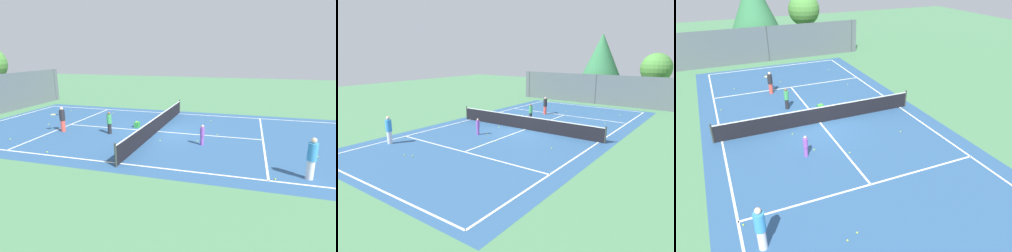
# 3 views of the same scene
# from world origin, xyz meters

# --- Properties ---
(ground_plane) EXTENTS (80.00, 80.00, 0.00)m
(ground_plane) POSITION_xyz_m (0.00, 0.00, 0.00)
(ground_plane) COLOR #4C8456
(court_surface) EXTENTS (13.00, 25.00, 0.01)m
(court_surface) POSITION_xyz_m (0.00, 0.00, 0.00)
(court_surface) COLOR #2D5684
(court_surface) RESTS_ON ground_plane
(tennis_net) EXTENTS (11.90, 0.10, 1.10)m
(tennis_net) POSITION_xyz_m (0.00, 0.00, 0.51)
(tennis_net) COLOR #333833
(tennis_net) RESTS_ON ground_plane
(perimeter_fence) EXTENTS (18.00, 0.12, 3.20)m
(perimeter_fence) POSITION_xyz_m (0.00, 14.00, 1.60)
(perimeter_fence) COLOR #515B60
(perimeter_fence) RESTS_ON ground_plane
(tree_0) EXTENTS (4.40, 4.40, 7.60)m
(tree_0) POSITION_xyz_m (-0.46, 16.52, 5.14)
(tree_0) COLOR brown
(tree_0) RESTS_ON ground_plane
(tree_1) EXTENTS (3.30, 3.30, 5.47)m
(tree_1) POSITION_xyz_m (4.98, 18.42, 3.80)
(tree_1) COLOR brown
(tree_1) RESTS_ON ground_plane
(player_0) EXTENTS (0.30, 0.30, 1.39)m
(player_0) POSITION_xyz_m (-1.25, 2.71, 0.71)
(player_0) COLOR #232328
(player_0) RESTS_ON ground_plane
(player_1) EXTENTS (0.48, 0.92, 1.58)m
(player_1) POSITION_xyz_m (-1.62, 5.81, 0.82)
(player_1) COLOR #E54C3F
(player_1) RESTS_ON ground_plane
(player_2) EXTENTS (0.37, 0.37, 1.73)m
(player_2) POSITION_xyz_m (-4.87, -7.96, 0.88)
(player_2) COLOR silver
(player_2) RESTS_ON ground_plane
(player_3) EXTENTS (0.24, 0.24, 1.14)m
(player_3) POSITION_xyz_m (-1.84, -3.15, 0.58)
(player_3) COLOR purple
(player_3) RESTS_ON ground_plane
(ball_crate) EXTENTS (0.38, 0.31, 0.43)m
(ball_crate) POSITION_xyz_m (0.65, 1.66, 0.18)
(ball_crate) COLOR green
(ball_crate) RESTS_ON ground_plane
(tennis_ball_0) EXTENTS (0.07, 0.07, 0.07)m
(tennis_ball_0) POSITION_xyz_m (-5.19, 4.17, 0.03)
(tennis_ball_0) COLOR #CCE533
(tennis_ball_0) RESTS_ON ground_plane
(tennis_ball_1) EXTENTS (0.07, 0.07, 0.07)m
(tennis_ball_1) POSITION_xyz_m (4.11, 9.15, 0.03)
(tennis_ball_1) COLOR #CCE533
(tennis_ball_1) RESTS_ON ground_plane
(tennis_ball_2) EXTENTS (0.07, 0.07, 0.07)m
(tennis_ball_2) POSITION_xyz_m (-1.31, -2.79, 0.03)
(tennis_ball_2) COLOR #CCE533
(tennis_ball_2) RESTS_ON ground_plane
(tennis_ball_3) EXTENTS (0.07, 0.07, 0.07)m
(tennis_ball_3) POSITION_xyz_m (3.72, -2.89, 0.03)
(tennis_ball_3) COLOR #CCE533
(tennis_ball_3) RESTS_ON ground_plane
(tennis_ball_4) EXTENTS (0.07, 0.07, 0.07)m
(tennis_ball_4) POSITION_xyz_m (4.12, 5.21, 0.03)
(tennis_ball_4) COLOR #CCE533
(tennis_ball_4) RESTS_ON ground_plane
(tennis_ball_5) EXTENTS (0.07, 0.07, 0.07)m
(tennis_ball_5) POSITION_xyz_m (-1.88, -0.76, 0.03)
(tennis_ball_5) COLOR #CCE533
(tennis_ball_5) RESTS_ON ground_plane
(tennis_ball_6) EXTENTS (0.07, 0.07, 0.07)m
(tennis_ball_6) POSITION_xyz_m (-5.34, -6.66, 0.03)
(tennis_ball_6) COLOR #CCE533
(tennis_ball_6) RESTS_ON ground_plane
(tennis_ball_7) EXTENTS (0.07, 0.07, 0.07)m
(tennis_ball_7) POSITION_xyz_m (0.22, -3.75, 0.03)
(tennis_ball_7) COLOR #CCE533
(tennis_ball_7) RESTS_ON ground_plane
(tennis_ball_8) EXTENTS (0.07, 0.07, 0.07)m
(tennis_ball_8) POSITION_xyz_m (-1.72, -8.64, 0.03)
(tennis_ball_8) COLOR #CCE533
(tennis_ball_8) RESTS_ON ground_plane
(tennis_ball_9) EXTENTS (0.07, 0.07, 0.07)m
(tennis_ball_9) POSITION_xyz_m (-3.96, 7.69, 0.03)
(tennis_ball_9) COLOR #CCE533
(tennis_ball_9) RESTS_ON ground_plane
(tennis_ball_10) EXTENTS (0.07, 0.07, 0.07)m
(tennis_ball_10) POSITION_xyz_m (-0.45, 7.85, 0.03)
(tennis_ball_10) COLOR #CCE533
(tennis_ball_10) RESTS_ON ground_plane
(tennis_ball_11) EXTENTS (0.07, 0.07, 0.07)m
(tennis_ball_11) POSITION_xyz_m (-2.18, -8.83, 0.03)
(tennis_ball_11) COLOR #CCE533
(tennis_ball_11) RESTS_ON ground_plane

